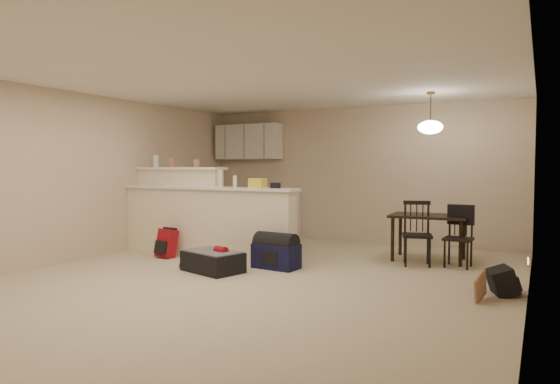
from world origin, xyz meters
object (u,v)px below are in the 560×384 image
Objects in this scene: dining_chair_far at (458,237)px; dining_chair_near at (417,234)px; red_backpack at (167,243)px; dining_table at (429,220)px; suitcase at (213,262)px; navy_duffel at (276,256)px; black_daypack at (502,282)px; pendant_lamp at (430,127)px.

dining_chair_near is at bearing -162.27° from dining_chair_far.
dining_chair_near is 2.10× the size of red_backpack.
dining_chair_near is (-0.07, -0.46, -0.15)m from dining_table.
dining_table reaches higher than suitcase.
dining_chair_far reaches higher than suitcase.
dining_chair_near is 2.02m from navy_duffel.
navy_duffel is at bearing -141.36° from dining_table.
dining_table is 1.34× the size of dining_chair_far.
suitcase is at bearing -159.99° from dining_chair_near.
dining_table reaches higher than navy_duffel.
dining_chair_far is at bearing -37.89° from dining_table.
dining_table is 1.25× the size of dining_chair_near.
red_backpack is (-4.09, -1.30, -0.21)m from dining_chair_far.
suitcase is at bearing 77.31° from black_daypack.
dining_chair_near is at bearing 24.04° from black_daypack.
dining_table is 2.62× the size of red_backpack.
dining_table is 1.39m from pendant_lamp.
pendant_lamp is at bearing 65.53° from dining_chair_near.
dining_chair_near is at bearing 27.63° from red_backpack.
dining_chair_far reaches higher than navy_duffel.
pendant_lamp is 3.71m from suitcase.
pendant_lamp is 0.68× the size of dining_chair_near.
pendant_lamp is 2.72m from black_daypack.
dining_table is 1.82× the size of navy_duffel.
black_daypack is (2.86, -0.10, -0.02)m from navy_duffel.
dining_table is at bearing -135.00° from pendant_lamp.
black_daypack is (0.65, -1.34, -0.28)m from dining_chair_far.
dining_chair_near is 1.72m from black_daypack.
red_backpack reaches higher than navy_duffel.
suitcase is 1.81× the size of red_backpack.
dining_table is at bearing 65.53° from dining_chair_near.
suitcase is at bearing -141.21° from dining_table.
navy_duffel is at bearing -162.75° from dining_chair_near.
dining_chair_far is 1.52m from black_daypack.
dining_chair_near is at bearing 38.43° from navy_duffel.
dining_chair_far is at bearing 5.33° from black_daypack.
red_backpack is at bearing -159.14° from dining_table.
suitcase is (-2.32, -1.69, -0.32)m from dining_chair_near.
red_backpack reaches higher than suitcase.
dining_chair_near is at bearing -98.45° from pendant_lamp.
dining_table is 2.38m from navy_duffel.
navy_duffel is (0.64, 0.59, 0.04)m from suitcase.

